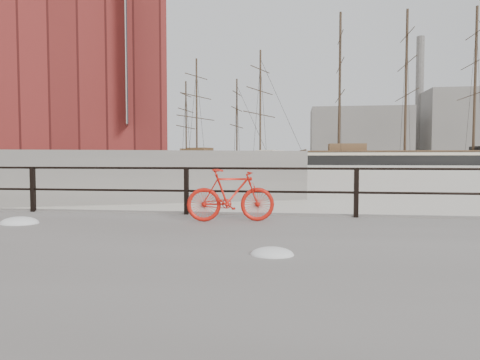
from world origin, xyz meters
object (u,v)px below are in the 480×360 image
(bicycle, at_px, (231,195))
(schooner_mid, at_px, (227,166))
(workboat_far, at_px, (79,170))
(schooner_left, at_px, (211,166))
(barque_black, at_px, (404,165))

(bicycle, height_order, schooner_mid, schooner_mid)
(workboat_far, bearing_deg, schooner_left, 40.30)
(schooner_left, bearing_deg, bicycle, -72.64)
(barque_black, xyz_separation_m, workboat_far, (-49.69, -43.97, 0.00))
(schooner_mid, relative_size, schooner_left, 1.33)
(bicycle, relative_size, schooner_mid, 0.05)
(schooner_left, bearing_deg, workboat_far, -101.93)
(bicycle, bearing_deg, schooner_mid, 88.20)
(schooner_left, relative_size, workboat_far, 2.17)
(barque_black, height_order, schooner_mid, barque_black)
(bicycle, xyz_separation_m, schooner_left, (-15.24, 74.66, -0.84))
(barque_black, distance_m, workboat_far, 66.35)
(bicycle, height_order, workboat_far, workboat_far)
(schooner_mid, xyz_separation_m, schooner_left, (-3.62, 2.66, 0.00))
(bicycle, xyz_separation_m, workboat_far, (-25.63, 42.23, -0.84))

